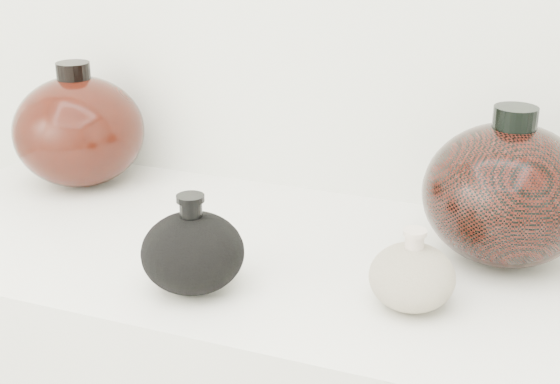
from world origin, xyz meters
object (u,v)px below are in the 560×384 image
at_px(black_gourd_vase, 193,252).
at_px(right_round_pot, 507,193).
at_px(cream_gourd_vase, 412,276).
at_px(left_round_pot, 79,131).

height_order(black_gourd_vase, right_round_pot, right_round_pot).
height_order(black_gourd_vase, cream_gourd_vase, black_gourd_vase).
relative_size(cream_gourd_vase, left_round_pot, 0.45).
height_order(cream_gourd_vase, left_round_pot, left_round_pot).
bearing_deg(cream_gourd_vase, black_gourd_vase, -168.51).
bearing_deg(cream_gourd_vase, right_round_pot, 63.91).
height_order(cream_gourd_vase, right_round_pot, right_round_pot).
distance_m(cream_gourd_vase, left_round_pot, 0.67).
relative_size(black_gourd_vase, cream_gourd_vase, 1.32).
bearing_deg(black_gourd_vase, left_round_pot, 142.47).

